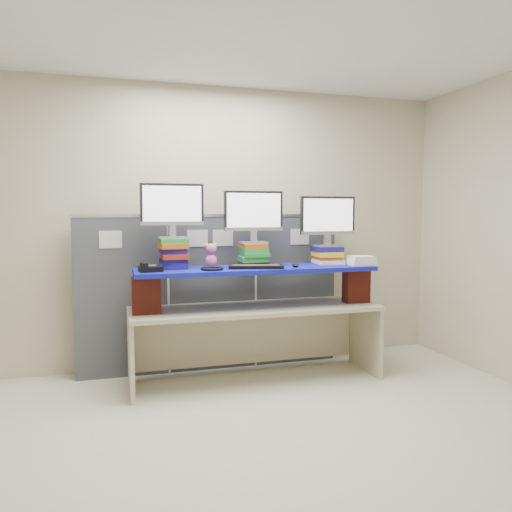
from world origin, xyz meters
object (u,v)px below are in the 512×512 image
object	(u,v)px
monitor_center	(254,214)
monitor_right	(328,218)
keyboard	(256,267)
desk_phone	(150,268)
blue_board	(256,269)
monitor_left	(172,207)
desk	(256,322)

from	to	relation	value
monitor_center	monitor_right	distance (m)	0.74
monitor_right	keyboard	world-z (taller)	monitor_right
desk_phone	blue_board	bearing A→B (deg)	-2.04
monitor_right	keyboard	size ratio (longest dim) A/B	1.09
monitor_left	monitor_right	size ratio (longest dim) A/B	1.00
monitor_center	desk_phone	xyz separation A→B (m)	(-0.96, -0.20, -0.45)
monitor_center	keyboard	distance (m)	0.52
blue_board	monitor_center	xyz separation A→B (m)	(0.01, 0.12, 0.50)
monitor_center	monitor_right	size ratio (longest dim) A/B	1.00
desk_phone	monitor_center	bearing A→B (deg)	4.81
monitor_center	desk_phone	world-z (taller)	monitor_center
monitor_right	keyboard	distance (m)	0.92
blue_board	monitor_right	bearing A→B (deg)	8.96
monitor_left	monitor_right	xyz separation A→B (m)	(1.48, -0.01, -0.10)
monitor_center	blue_board	bearing A→B (deg)	-95.05
monitor_left	monitor_right	distance (m)	1.49
monitor_left	desk	bearing A→B (deg)	-9.20
blue_board	monitor_left	xyz separation A→B (m)	(-0.73, 0.12, 0.56)
blue_board	desk_phone	size ratio (longest dim) A/B	10.78
monitor_left	desk_phone	distance (m)	0.59
monitor_right	monitor_left	bearing A→B (deg)	-180.00
blue_board	monitor_center	bearing A→B (deg)	84.95
keyboard	desk_phone	size ratio (longest dim) A/B	2.52
keyboard	monitor_center	bearing A→B (deg)	93.92
blue_board	monitor_right	xyz separation A→B (m)	(0.75, 0.11, 0.46)
keyboard	monitor_left	bearing A→B (deg)	176.60
monitor_left	blue_board	bearing A→B (deg)	-9.20
blue_board	desk_phone	world-z (taller)	desk_phone
blue_board	monitor_right	world-z (taller)	monitor_right
desk_phone	desk	bearing A→B (deg)	-2.04
desk_phone	keyboard	bearing A→B (deg)	-8.31
blue_board	keyboard	world-z (taller)	keyboard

